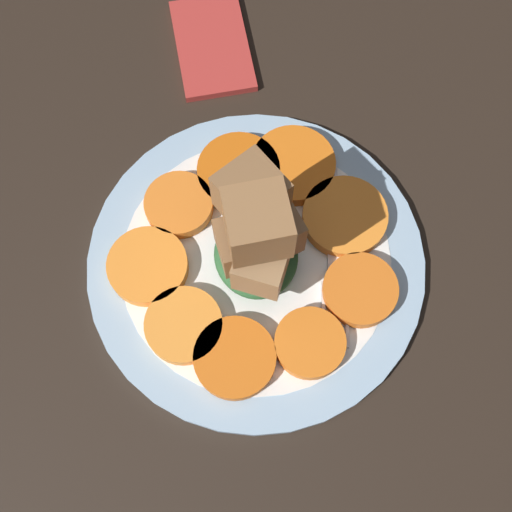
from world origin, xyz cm
name	(u,v)px	position (x,y,z in cm)	size (l,w,h in cm)	color
table_slab	(256,267)	(0.00, 0.00, 1.00)	(120.00, 120.00, 2.00)	black
plate	(256,262)	(0.00, 0.00, 2.52)	(30.36, 30.36, 1.05)	#99B7D1
carrot_slice_0	(310,343)	(-8.43, -3.03, 3.77)	(6.07, 6.07, 1.34)	orange
carrot_slice_1	(360,290)	(-4.66, -8.32, 3.77)	(6.57, 6.57, 1.34)	orange
carrot_slice_2	(345,217)	(2.33, -8.63, 3.77)	(7.71, 7.71, 1.34)	orange
carrot_slice_3	(293,165)	(8.36, -5.14, 3.77)	(7.87, 7.87, 1.34)	orange
carrot_slice_4	(242,171)	(8.66, -0.33, 3.77)	(7.71, 7.71, 1.34)	#D45E12
carrot_slice_5	(179,205)	(6.34, 5.97, 3.77)	(6.28, 6.28, 1.34)	orange
carrot_slice_6	(148,266)	(0.97, 9.53, 3.77)	(7.12, 7.12, 1.34)	orange
carrot_slice_7	(184,325)	(-4.92, 7.20, 3.77)	(6.68, 6.68, 1.34)	orange
carrot_slice_8	(235,358)	(-8.48, 3.42, 3.77)	(6.97, 6.97, 1.34)	orange
center_pile	(258,237)	(0.01, -0.18, 8.58)	(9.92, 7.76, 12.17)	#2D6033
fork	(334,258)	(-1.18, -6.84, 3.30)	(17.08, 5.13, 0.40)	silver
napkin	(211,46)	(24.24, 0.17, 2.40)	(12.17, 7.30, 0.80)	#B2332D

